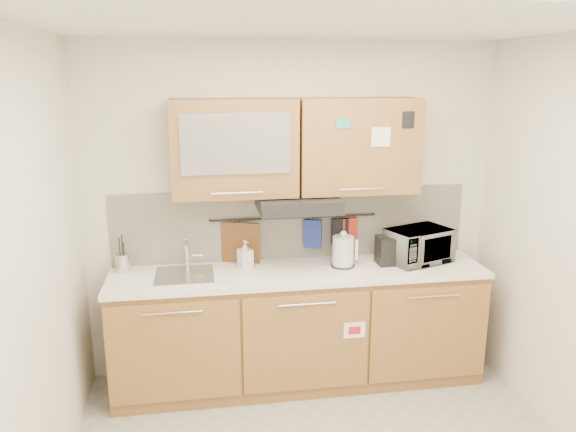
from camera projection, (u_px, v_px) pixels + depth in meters
name	position (u px, v px, depth m)	size (l,w,h in m)	color
ceiling	(346.00, 19.00, 2.66)	(3.20, 3.20, 0.00)	white
wall_back	(293.00, 211.00, 4.42)	(3.20, 3.20, 0.00)	silver
wall_left	(21.00, 295.00, 2.73)	(3.00, 3.00, 0.00)	silver
base_cabinet	(299.00, 333.00, 4.34)	(2.80, 0.64, 0.88)	#936134
countertop	(299.00, 272.00, 4.22)	(2.82, 0.62, 0.04)	white
backsplash	(293.00, 224.00, 4.43)	(2.80, 0.02, 0.56)	silver
upper_cabinets	(296.00, 147.00, 4.12)	(1.82, 0.37, 0.70)	#936134
range_hood	(298.00, 203.00, 4.15)	(0.60, 0.46, 0.10)	black
sink	(185.00, 275.00, 4.10)	(0.42, 0.40, 0.26)	silver
utensil_rail	(294.00, 218.00, 4.38)	(0.02, 0.02, 1.30)	black
utensil_crock	(123.00, 262.00, 4.16)	(0.15, 0.15, 0.28)	silver
kettle	(343.00, 252.00, 4.27)	(0.20, 0.18, 0.28)	silver
toaster	(395.00, 250.00, 4.34)	(0.29, 0.17, 0.22)	black
microwave	(418.00, 245.00, 4.37)	(0.48, 0.32, 0.26)	#999999
soap_bottle	(245.00, 254.00, 4.24)	(0.10, 0.10, 0.21)	#999999
cutting_board	(240.00, 246.00, 4.35)	(0.30, 0.02, 0.37)	brown
oven_mitt	(313.00, 234.00, 4.42)	(0.14, 0.03, 0.23)	#213098
dark_pouch	(340.00, 231.00, 4.45)	(0.13, 0.04, 0.21)	black
pot_holder	(350.00, 228.00, 4.46)	(0.13, 0.02, 0.16)	#B32617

